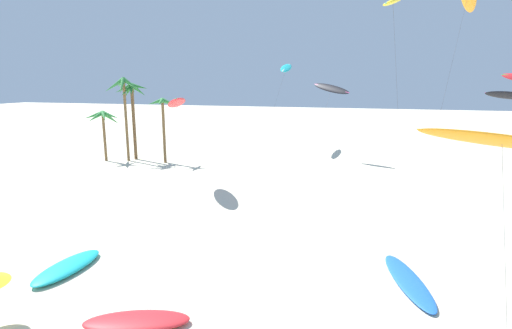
# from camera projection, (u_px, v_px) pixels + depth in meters

# --- Properties ---
(palm_tree_0) EXTENTS (4.84, 4.71, 6.29)m
(palm_tree_0) POSITION_uv_depth(u_px,v_px,m) (103.00, 118.00, 49.07)
(palm_tree_0) COLOR brown
(palm_tree_0) RESTS_ON ground
(palm_tree_1) EXTENTS (4.52, 4.66, 10.30)m
(palm_tree_1) POSITION_uv_depth(u_px,v_px,m) (124.00, 92.00, 48.56)
(palm_tree_1) COLOR brown
(palm_tree_1) RESTS_ON ground
(palm_tree_2) EXTENTS (4.04, 3.81, 9.60)m
(palm_tree_2) POSITION_uv_depth(u_px,v_px,m) (132.00, 98.00, 49.56)
(palm_tree_2) COLOR brown
(palm_tree_2) RESTS_ON ground
(palm_tree_3) EXTENTS (3.57, 3.66, 7.87)m
(palm_tree_3) POSITION_uv_depth(u_px,v_px,m) (163.00, 109.00, 47.68)
(palm_tree_3) COLOR brown
(palm_tree_3) RESTS_ON ground
(flying_kite_0) EXTENTS (3.27, 10.47, 12.73)m
(flying_kite_0) POSITION_uv_depth(u_px,v_px,m) (286.00, 68.00, 57.51)
(flying_kite_0) COLOR #19B2B7
(flying_kite_0) RESTS_ON ground
(flying_kite_2) EXTENTS (5.31, 10.53, 8.79)m
(flying_kite_2) POSITION_uv_depth(u_px,v_px,m) (177.00, 103.00, 35.77)
(flying_kite_2) COLOR red
(flying_kite_2) RESTS_ON ground
(flying_kite_3) EXTENTS (5.00, 11.15, 9.89)m
(flying_kite_3) POSITION_uv_depth(u_px,v_px,m) (331.00, 89.00, 49.07)
(flying_kite_3) COLOR black
(flying_kite_3) RESTS_ON ground
(flying_kite_4) EXTENTS (2.58, 9.15, 16.71)m
(flying_kite_4) POSITION_uv_depth(u_px,v_px,m) (393.00, 2.00, 30.89)
(flying_kite_4) COLOR yellow
(flying_kite_4) RESTS_ON ground
(flying_kite_6) EXTENTS (5.18, 9.87, 9.13)m
(flying_kite_6) POSITION_uv_depth(u_px,v_px,m) (512.00, 96.00, 40.08)
(flying_kite_6) COLOR black
(flying_kite_6) RESTS_ON ground
(flying_kite_8) EXTENTS (7.11, 5.75, 8.11)m
(flying_kite_8) POSITION_uv_depth(u_px,v_px,m) (502.00, 141.00, 17.19)
(flying_kite_8) COLOR orange
(flying_kite_8) RESTS_ON ground
(grounded_kite_0) EXTENTS (1.80, 4.54, 0.41)m
(grounded_kite_0) POSITION_uv_depth(u_px,v_px,m) (67.00, 267.00, 21.03)
(grounded_kite_0) COLOR #19B2B7
(grounded_kite_0) RESTS_ON ground
(grounded_kite_2) EXTENTS (2.88, 6.01, 0.26)m
(grounded_kite_2) POSITION_uv_depth(u_px,v_px,m) (408.00, 281.00, 19.73)
(grounded_kite_2) COLOR blue
(grounded_kite_2) RESTS_ON ground
(grounded_kite_3) EXTENTS (4.58, 2.98, 0.41)m
(grounded_kite_3) POSITION_uv_depth(u_px,v_px,m) (137.00, 321.00, 16.26)
(grounded_kite_3) COLOR red
(grounded_kite_3) RESTS_ON ground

